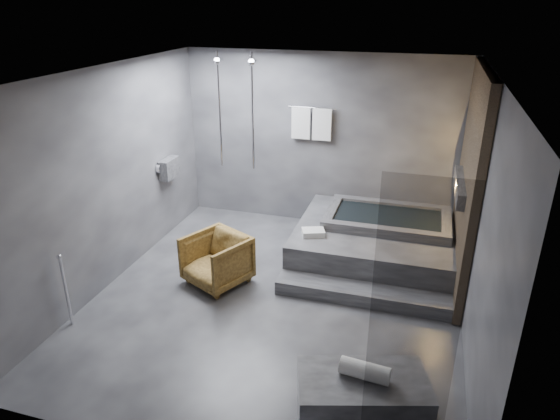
% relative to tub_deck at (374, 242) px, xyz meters
% --- Properties ---
extents(room, '(5.00, 5.04, 2.82)m').
position_rel_tub_deck_xyz_m(room, '(-0.65, -1.21, 1.48)').
color(room, '#2A2A2C').
rests_on(room, ground).
extents(tub_deck, '(2.20, 2.00, 0.50)m').
position_rel_tub_deck_xyz_m(tub_deck, '(0.00, 0.00, 0.00)').
color(tub_deck, '#2E2E31').
rests_on(tub_deck, ground).
extents(tub_step, '(2.20, 0.36, 0.18)m').
position_rel_tub_deck_xyz_m(tub_step, '(0.00, -1.18, -0.16)').
color(tub_step, '#2E2E31').
rests_on(tub_step, ground).
extents(concrete_bench, '(1.26, 0.91, 0.51)m').
position_rel_tub_deck_xyz_m(concrete_bench, '(0.26, -3.16, 0.00)').
color(concrete_bench, '#333336').
rests_on(concrete_bench, ground).
extents(driftwood_chair, '(0.98, 0.99, 0.68)m').
position_rel_tub_deck_xyz_m(driftwood_chair, '(-1.92, -1.29, 0.09)').
color(driftwood_chair, '#463011').
rests_on(driftwood_chair, ground).
extents(rolled_towel, '(0.45, 0.20, 0.16)m').
position_rel_tub_deck_xyz_m(rolled_towel, '(0.27, -3.15, 0.34)').
color(rolled_towel, white).
rests_on(rolled_towel, concrete_bench).
extents(deck_towel, '(0.36, 0.32, 0.08)m').
position_rel_tub_deck_xyz_m(deck_towel, '(-0.80, -0.52, 0.29)').
color(deck_towel, silver).
rests_on(deck_towel, tub_deck).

